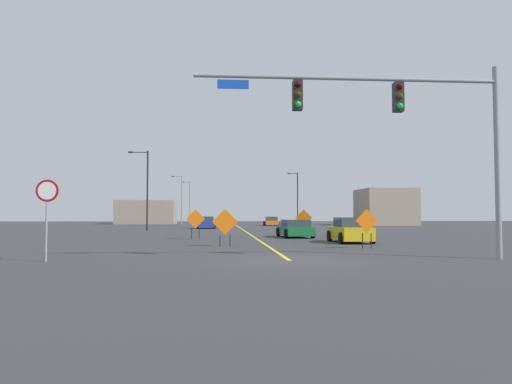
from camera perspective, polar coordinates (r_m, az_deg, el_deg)
ground at (r=16.86m, az=4.01°, el=-8.11°), size 205.82×205.82×0.00m
road_centre_stripe at (r=73.84m, az=-2.39°, el=-3.94°), size 0.16×114.34×0.01m
traffic_signal_assembly at (r=18.14m, az=16.64°, el=8.76°), size 11.03×0.44×6.98m
stop_sign at (r=17.80m, az=-23.53°, el=-1.30°), size 0.76×0.07×2.78m
street_lamp_far_right at (r=85.25m, az=-7.94°, el=-0.98°), size 1.51×0.24×7.50m
street_lamp_mid_right at (r=73.74m, az=4.86°, el=-0.50°), size 1.61×0.24×8.06m
street_lamp_near_left at (r=81.21m, az=-8.87°, el=-0.64°), size 1.79×0.24×8.14m
street_lamp_near_right at (r=48.65m, az=-12.91°, el=0.65°), size 1.99×0.24×7.91m
construction_sign_right_lane at (r=39.21m, az=5.67°, el=-3.17°), size 1.33×0.33×2.03m
construction_sign_left_lane at (r=31.70m, az=-7.18°, el=-3.36°), size 1.23×0.21×1.94m
construction_sign_right_shoulder at (r=24.33m, az=-3.68°, el=-3.71°), size 1.31×0.19×1.89m
construction_sign_median_far at (r=23.33m, az=12.97°, el=-3.64°), size 1.11×0.19×1.86m
car_green_distant at (r=34.11m, az=4.64°, el=-4.36°), size 2.25×4.55×1.24m
car_yellow_approaching at (r=28.16m, az=11.08°, el=-4.54°), size 1.95×4.03×1.44m
car_orange_mid at (r=70.86m, az=1.81°, el=-3.51°), size 2.17×4.05×1.32m
car_blue_passing at (r=56.86m, az=-5.94°, el=-3.62°), size 2.30×4.61×1.39m
roadside_building_west at (r=86.24m, az=-12.81°, el=-2.35°), size 9.92×7.46×4.06m
roadside_building_east at (r=76.40m, az=15.06°, el=-1.74°), size 7.62×8.50×5.53m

